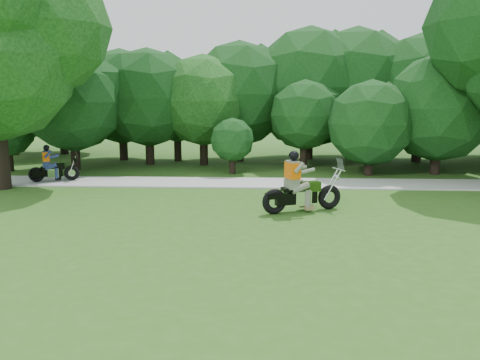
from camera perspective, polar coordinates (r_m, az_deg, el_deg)
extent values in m
plane|color=#2F5819|center=(11.63, 4.34, -7.91)|extent=(100.00, 100.00, 0.00)
cube|color=#ACACA7|center=(19.38, 3.64, -0.37)|extent=(60.00, 2.20, 0.06)
cylinder|color=black|center=(23.35, 22.72, 2.41)|extent=(0.45, 0.45, 1.45)
sphere|color=black|center=(23.17, 23.13, 8.10)|extent=(4.91, 4.91, 4.91)
cylinder|color=black|center=(26.95, 8.31, 4.45)|extent=(0.54, 0.54, 1.80)
sphere|color=black|center=(26.81, 8.49, 11.04)|extent=(6.74, 6.74, 6.74)
cylinder|color=black|center=(31.78, -25.88, 4.41)|extent=(0.52, 0.52, 1.80)
sphere|color=black|center=(31.66, -26.32, 9.82)|extent=(6.48, 6.48, 6.48)
cylinder|color=black|center=(25.13, -10.94, 3.94)|extent=(0.46, 0.46, 1.80)
sphere|color=black|center=(24.98, -11.14, 9.78)|extent=(5.10, 5.10, 5.10)
cylinder|color=black|center=(27.08, -14.03, 4.28)|extent=(0.46, 0.46, 1.80)
sphere|color=black|center=(26.94, -14.27, 9.78)|extent=(5.23, 5.23, 5.23)
cylinder|color=black|center=(24.59, -4.43, 3.97)|extent=(0.44, 0.44, 1.80)
sphere|color=#123F12|center=(24.44, -4.52, 9.63)|extent=(4.70, 4.70, 4.70)
cylinder|color=black|center=(23.51, 7.75, 3.26)|extent=(0.37, 0.37, 1.52)
sphere|color=black|center=(23.35, 7.86, 7.86)|extent=(3.46, 3.46, 3.46)
cylinder|color=black|center=(25.95, -0.05, 4.33)|extent=(0.49, 0.49, 1.80)
sphere|color=black|center=(25.80, -0.05, 10.43)|extent=(5.71, 5.71, 5.71)
cylinder|color=black|center=(22.10, 15.41, 2.00)|extent=(0.39, 0.39, 1.12)
sphere|color=black|center=(21.92, 15.64, 6.71)|extent=(3.88, 3.88, 3.88)
cylinder|color=black|center=(24.15, -19.44, 3.19)|extent=(0.44, 0.44, 1.72)
sphere|color=black|center=(23.99, -19.79, 8.97)|extent=(4.85, 4.85, 4.85)
cylinder|color=black|center=(27.56, 13.67, 4.40)|extent=(0.54, 0.54, 1.80)
sphere|color=black|center=(27.43, 13.95, 10.83)|extent=(6.74, 6.74, 6.74)
cylinder|color=black|center=(26.16, -7.60, 4.24)|extent=(0.41, 0.41, 1.75)
sphere|color=black|center=(26.02, -7.72, 9.09)|extent=(4.12, 4.12, 4.12)
cylinder|color=black|center=(27.36, 20.76, 3.97)|extent=(0.51, 0.51, 1.80)
sphere|color=black|center=(27.22, 21.16, 10.05)|extent=(6.16, 6.16, 6.16)
cylinder|color=black|center=(21.77, -0.94, 1.98)|extent=(0.30, 0.30, 0.91)
sphere|color=black|center=(21.63, -0.95, 4.92)|extent=(2.04, 2.04, 2.04)
cylinder|color=black|center=(25.05, -26.28, 2.29)|extent=(0.33, 0.33, 1.16)
sphere|color=black|center=(24.92, -26.54, 5.53)|extent=(2.59, 2.59, 2.59)
cylinder|color=black|center=(30.96, -20.70, 4.65)|extent=(0.50, 0.50, 1.80)
sphere|color=black|center=(30.84, -21.04, 9.90)|extent=(5.96, 5.96, 5.96)
sphere|color=#123F12|center=(20.31, -22.80, 16.85)|extent=(5.12, 5.12, 5.12)
torus|color=black|center=(14.43, 4.20, -2.64)|extent=(0.82, 0.51, 0.79)
torus|color=black|center=(15.29, 10.83, -2.05)|extent=(0.82, 0.51, 0.79)
cube|color=black|center=(14.72, 6.81, -2.20)|extent=(1.39, 0.77, 0.36)
cube|color=silver|center=(14.81, 7.48, -2.14)|extent=(0.65, 0.56, 0.45)
cube|color=black|center=(14.88, 8.57, -0.77)|extent=(0.67, 0.54, 0.29)
cube|color=black|center=(14.60, 6.30, -1.11)|extent=(0.68, 0.56, 0.11)
cylinder|color=silver|center=(15.24, 11.02, -0.58)|extent=(0.59, 0.28, 0.94)
cylinder|color=silver|center=(15.29, 11.96, 1.28)|extent=(0.31, 0.69, 0.04)
cube|color=#646653|center=(14.56, 6.31, -0.50)|extent=(0.48, 0.53, 0.27)
cube|color=#646653|center=(14.50, 6.42, 1.09)|extent=(0.45, 0.55, 0.63)
cube|color=#EE5E04|center=(14.50, 6.42, 1.17)|extent=(0.50, 0.61, 0.50)
sphere|color=black|center=(14.45, 6.58, 2.96)|extent=(0.32, 0.32, 0.32)
torus|color=black|center=(21.10, -23.57, 0.61)|extent=(0.65, 0.39, 0.63)
torus|color=black|center=(21.00, -19.81, 0.82)|extent=(0.65, 0.39, 0.63)
cube|color=black|center=(21.04, -22.16, 0.81)|extent=(1.01, 0.55, 0.29)
cube|color=silver|center=(21.03, -21.78, 0.83)|extent=(0.51, 0.43, 0.36)
cube|color=black|center=(20.98, -21.23, 1.58)|extent=(0.53, 0.41, 0.23)
cube|color=black|center=(21.02, -22.50, 1.41)|extent=(0.54, 0.43, 0.09)
cylinder|color=silver|center=(20.95, -19.77, 1.67)|extent=(0.35, 0.16, 0.80)
cylinder|color=silver|center=(20.90, -19.42, 2.73)|extent=(0.23, 0.55, 0.03)
cube|color=black|center=(20.89, -23.51, 0.65)|extent=(0.39, 0.23, 0.30)
cube|color=black|center=(21.28, -23.41, 0.82)|extent=(0.39, 0.23, 0.30)
cube|color=navy|center=(21.00, -22.52, 1.75)|extent=(0.37, 0.41, 0.21)
cube|color=navy|center=(20.96, -22.54, 2.62)|extent=(0.35, 0.43, 0.50)
cube|color=#EE5E04|center=(20.96, -22.54, 2.67)|extent=(0.39, 0.48, 0.39)
sphere|color=black|center=(20.91, -22.53, 3.65)|extent=(0.25, 0.25, 0.25)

